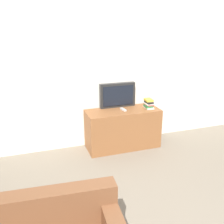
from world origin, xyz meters
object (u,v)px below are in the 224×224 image
object	(u,v)px
television	(117,95)
remote_on_stand	(123,109)
tv_stand	(123,129)
book_stack	(148,104)

from	to	relation	value
television	remote_on_stand	bearing A→B (deg)	-81.21
television	tv_stand	bearing A→B (deg)	-82.68
tv_stand	book_stack	world-z (taller)	book_stack
tv_stand	remote_on_stand	xyz separation A→B (m)	(0.01, -0.00, 0.34)
television	book_stack	distance (m)	0.54
tv_stand	remote_on_stand	distance (m)	0.34
television	remote_on_stand	xyz separation A→B (m)	(0.03, -0.20, -0.19)
tv_stand	television	distance (m)	0.57
tv_stand	television	size ratio (longest dim) A/B	2.00
book_stack	remote_on_stand	world-z (taller)	book_stack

